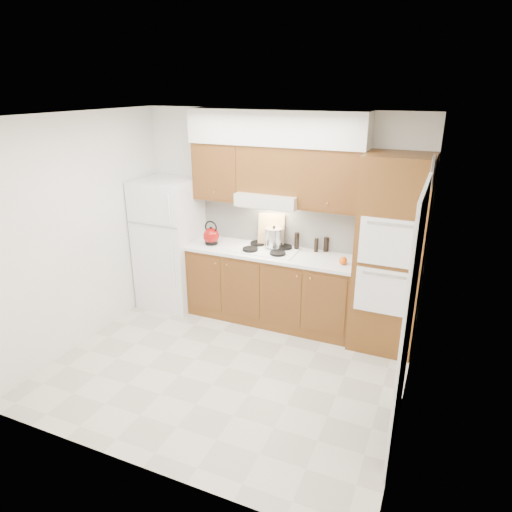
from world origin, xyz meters
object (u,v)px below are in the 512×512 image
at_px(fridge, 170,244).
at_px(kettle, 211,236).
at_px(stock_pot, 274,237).
at_px(oven_cabinet, 390,255).

xyz_separation_m(fridge, kettle, (0.64, -0.01, 0.19)).
height_order(fridge, kettle, fridge).
distance_m(fridge, stock_pot, 1.45).
relative_size(fridge, oven_cabinet, 0.78).
bearing_deg(oven_cabinet, kettle, -178.88).
xyz_separation_m(fridge, stock_pot, (1.43, 0.16, 0.22)).
relative_size(oven_cabinet, kettle, 10.69).
distance_m(kettle, stock_pot, 0.81).
distance_m(fridge, kettle, 0.67).
height_order(oven_cabinet, kettle, oven_cabinet).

